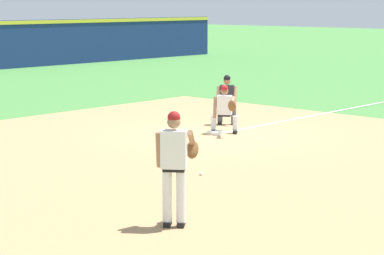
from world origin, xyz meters
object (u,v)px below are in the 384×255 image
baseball (201,174)px  first_baseman (225,107)px  umpire (227,98)px  pitcher (175,161)px  first_base_bag (216,133)px

baseball → first_baseman: first_baseman is taller
baseball → umpire: 6.70m
baseball → umpire: bearing=35.8°
pitcher → baseball: bearing=35.6°
pitcher → first_base_bag: bearing=36.7°
first_base_bag → umpire: size_ratio=0.26×
first_base_bag → pitcher: 8.56m
first_baseman → umpire: (1.25, 0.99, 0.06)m
baseball → pitcher: bearing=-144.4°
first_base_bag → pitcher: size_ratio=0.20×
baseball → pitcher: pitcher is taller
first_baseman → baseball: bearing=-145.1°
first_base_bag → umpire: (1.49, 0.90, 0.75)m
pitcher → umpire: pitcher is taller
baseball → first_baseman: bearing=34.9°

